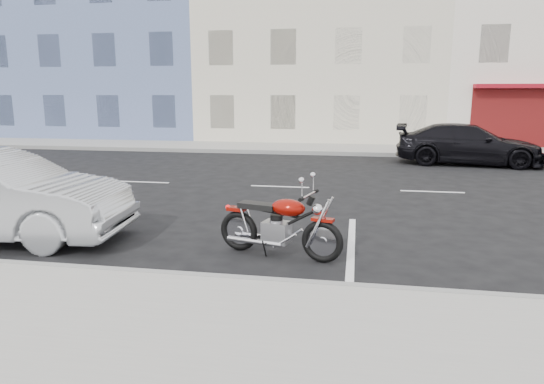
% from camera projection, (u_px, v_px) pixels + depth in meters
% --- Properties ---
extents(ground, '(120.00, 120.00, 0.00)m').
position_uv_depth(ground, '(354.00, 189.00, 12.87)').
color(ground, black).
rests_on(ground, ground).
extents(sidewalk_far, '(80.00, 3.40, 0.15)m').
position_uv_depth(sidewalk_far, '(245.00, 147.00, 22.10)').
color(sidewalk_far, gray).
rests_on(sidewalk_far, ground).
extents(curb_far, '(80.00, 0.12, 0.16)m').
position_uv_depth(curb_far, '(236.00, 151.00, 20.46)').
color(curb_far, gray).
rests_on(curb_far, ground).
extents(bldg_blue, '(12.00, 12.00, 13.00)m').
position_uv_depth(bldg_blue, '(129.00, 26.00, 29.66)').
color(bldg_blue, slate).
rests_on(bldg_blue, ground).
extents(bldg_cream, '(12.00, 12.00, 11.50)m').
position_uv_depth(bldg_cream, '(325.00, 35.00, 27.78)').
color(bldg_cream, beige).
rests_on(bldg_cream, ground).
extents(motorcycle, '(2.03, 0.83, 1.04)m').
position_uv_depth(motorcycle, '(324.00, 232.00, 7.21)').
color(motorcycle, black).
rests_on(motorcycle, ground).
extents(car_far, '(5.15, 2.57, 1.44)m').
position_uv_depth(car_far, '(468.00, 144.00, 17.19)').
color(car_far, black).
rests_on(car_far, ground).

